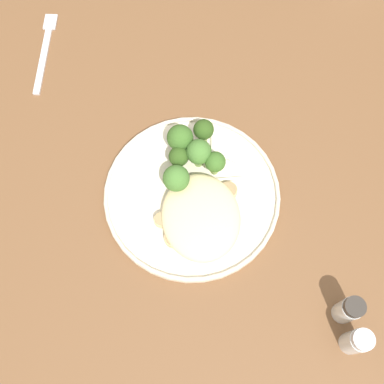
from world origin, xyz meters
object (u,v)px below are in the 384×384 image
broccoli_floret_center_pile (206,130)px  dinner_fork (45,50)px  seared_scallop_large_seared (200,221)px  seared_scallop_tilted_round (228,191)px  broccoli_floret_left_leaning (199,152)px  seared_scallop_tiny_bay (162,220)px  broccoli_floret_split_head (180,138)px  broccoli_floret_near_rim (176,179)px  salt_shaker (356,341)px  broccoli_floret_tall_stalk (179,157)px  pepper_shaker (348,310)px  seared_scallop_half_hidden (173,238)px  seared_scallop_right_edge (208,242)px  seared_scallop_rear_pale (221,246)px  dinner_plate (192,195)px  broccoli_floret_beside_noodles (215,162)px

broccoli_floret_center_pile → dinner_fork: (0.24, 0.27, -0.04)m
seared_scallop_large_seared → seared_scallop_tilted_round: size_ratio=1.14×
broccoli_floret_left_leaning → seared_scallop_large_seared: bearing=173.2°
seared_scallop_tiny_bay → broccoli_floret_left_leaning: size_ratio=0.39×
broccoli_floret_split_head → broccoli_floret_left_leaning: size_ratio=1.03×
dinner_fork → seared_scallop_large_seared: bearing=-147.6°
broccoli_floret_near_rim → seared_scallop_large_seared: bearing=-155.8°
seared_scallop_tiny_bay → salt_shaker: (-0.22, -0.25, 0.01)m
broccoli_floret_tall_stalk → pepper_shaker: (-0.27, -0.21, -0.01)m
seared_scallop_half_hidden → dinner_fork: bearing=26.1°
broccoli_floret_near_rim → broccoli_floret_left_leaning: bearing=-45.1°
seared_scallop_tilted_round → salt_shaker: size_ratio=0.43×
seared_scallop_right_edge → seared_scallop_half_hidden: same height
seared_scallop_tiny_bay → seared_scallop_half_hidden: bearing=-155.2°
seared_scallop_half_hidden → seared_scallop_large_seared: bearing=-62.5°
broccoli_floret_left_leaning → broccoli_floret_split_head: bearing=43.0°
broccoli_floret_center_pile → seared_scallop_rear_pale: bearing=178.8°
seared_scallop_right_edge → salt_shaker: salt_shaker is taller
broccoli_floret_center_pile → broccoli_floret_tall_stalk: 0.07m
dinner_plate → pepper_shaker: size_ratio=4.33×
broccoli_floret_center_pile → broccoli_floret_left_leaning: broccoli_floret_left_leaning is taller
seared_scallop_large_seared → pepper_shaker: (-0.17, -0.19, 0.01)m
seared_scallop_tilted_round → broccoli_floret_beside_noodles: (0.04, 0.02, 0.02)m
seared_scallop_half_hidden → pepper_shaker: 0.28m
dinner_plate → seared_scallop_right_edge: size_ratio=11.89×
dinner_plate → seared_scallop_rear_pale: bearing=-161.6°
dinner_plate → dinner_fork: dinner_plate is taller
broccoli_floret_beside_noodles → dinner_fork: (0.30, 0.28, -0.04)m
seared_scallop_right_edge → broccoli_floret_split_head: 0.17m
seared_scallop_tilted_round → pepper_shaker: (-0.21, -0.14, 0.01)m
seared_scallop_right_edge → broccoli_floret_tall_stalk: bearing=11.3°
seared_scallop_tilted_round → dinner_fork: bearing=41.2°
seared_scallop_half_hidden → seared_scallop_rear_pale: bearing=-107.5°
broccoli_floret_left_leaning → seared_scallop_tilted_round: bearing=-146.3°
seared_scallop_rear_pale → pepper_shaker: 0.21m
broccoli_floret_center_pile → dinner_fork: bearing=49.1°
broccoli_floret_split_head → broccoli_floret_left_leaning: (-0.03, -0.03, -0.00)m
broccoli_floret_tall_stalk → pepper_shaker: bearing=-141.7°
salt_shaker → seared_scallop_tiny_bay: bearing=49.1°
seared_scallop_large_seared → seared_scallop_right_edge: 0.04m
seared_scallop_tiny_bay → seared_scallop_tilted_round: (0.04, -0.11, 0.00)m
salt_shaker → broccoli_floret_tall_stalk: bearing=34.2°
broccoli_floret_tall_stalk → salt_shaker: size_ratio=0.78×
broccoli_floret_center_pile → broccoli_floret_left_leaning: (-0.04, 0.02, 0.00)m
seared_scallop_tilted_round → broccoli_floret_center_pile: broccoli_floret_center_pile is taller
seared_scallop_large_seared → broccoli_floret_beside_noodles: bearing=-22.9°
seared_scallop_half_hidden → broccoli_floret_center_pile: broccoli_floret_center_pile is taller
seared_scallop_right_edge → broccoli_floret_center_pile: (0.18, -0.02, 0.03)m
dinner_fork → broccoli_floret_near_rim: bearing=-146.1°
seared_scallop_rear_pale → broccoli_floret_center_pile: size_ratio=0.41×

